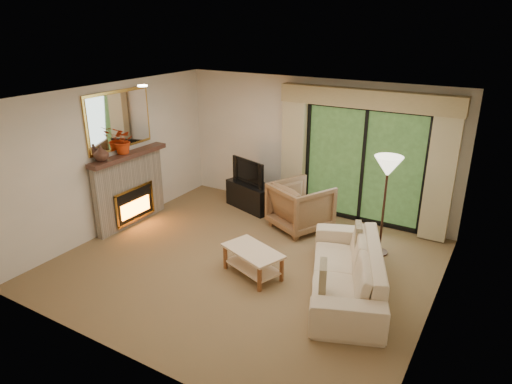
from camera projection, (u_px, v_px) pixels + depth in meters
The scene contains 22 objects.
floor at pixel (246, 263), 7.20m from camera, with size 5.50×5.50×0.00m, color brown.
ceiling at pixel (245, 97), 6.26m from camera, with size 5.50×5.50×0.00m, color silver.
wall_back at pixel (314, 147), 8.74m from camera, with size 5.00×5.00×0.00m, color beige.
wall_front at pixel (119, 258), 4.72m from camera, with size 5.00×5.00×0.00m, color beige.
wall_left at pixel (113, 158), 8.03m from camera, with size 5.00×5.00×0.00m, color beige.
wall_right at pixel (442, 226), 5.42m from camera, with size 5.00×5.00×0.00m, color beige.
fireplace at pixel (130, 189), 8.36m from camera, with size 0.24×1.70×1.37m, color gray, non-canonical shape.
mirror at pixel (119, 120), 7.94m from camera, with size 0.07×1.45×1.02m, color gold, non-canonical shape.
sliding_door at pixel (363, 166), 8.29m from camera, with size 2.26×0.10×2.16m, color black, non-canonical shape.
curtain_left at pixel (294, 151), 8.81m from camera, with size 0.45×0.18×2.35m, color tan.
curtain_right at pixel (441, 174), 7.53m from camera, with size 0.45×0.18×2.35m, color tan.
cornice at pixel (368, 99), 7.78m from camera, with size 3.20×0.24×0.32m, color tan.
media_console at pixel (251, 196), 9.18m from camera, with size 1.05×0.47×0.53m, color black.
tv at pixel (251, 171), 8.99m from camera, with size 0.88×0.12×0.51m, color black.
armchair at pixel (301, 206), 8.24m from camera, with size 0.92×0.95×0.87m, color brown.
sofa at pixel (346, 269), 6.36m from camera, with size 2.36×0.92×0.69m, color beige.
pillow_near at pixel (323, 276), 5.77m from camera, with size 0.09×0.35×0.35m, color brown.
pillow_far at pixel (358, 235), 6.86m from camera, with size 0.09×0.34×0.34m, color brown.
coffee_table at pixel (253, 262), 6.80m from camera, with size 0.93×0.51×0.42m, color beige, non-canonical shape.
floor_lamp at pixel (384, 207), 7.20m from camera, with size 0.44×0.44×1.65m, color #FFF6CF, non-canonical shape.
vase at pixel (101, 153), 7.60m from camera, with size 0.26×0.26×0.27m, color #43271D.
branches at pixel (123, 140), 7.97m from camera, with size 0.43×0.37×0.48m, color #BC330E.
Camera 1 is at (3.34, -5.36, 3.63)m, focal length 32.00 mm.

